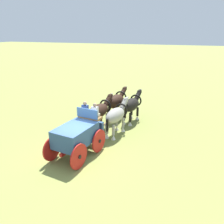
{
  "coord_description": "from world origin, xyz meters",
  "views": [
    {
      "loc": [
        -9.7,
        -5.82,
        6.54
      ],
      "look_at": [
        4.27,
        -0.46,
        1.2
      ],
      "focal_mm": 36.52,
      "sensor_mm": 36.0,
      "label": 1
    }
  ],
  "objects_px": {
    "show_wagon": "(78,134)",
    "draft_horse_lead_off": "(132,105)",
    "draft_horse_lead_near": "(116,101)",
    "draft_horse_rear_off": "(116,115)",
    "draft_horse_rear_near": "(99,111)"
  },
  "relations": [
    {
      "from": "draft_horse_rear_off",
      "to": "draft_horse_lead_near",
      "type": "height_order",
      "value": "draft_horse_lead_near"
    },
    {
      "from": "draft_horse_lead_near",
      "to": "draft_horse_lead_off",
      "type": "bearing_deg",
      "value": -96.43
    },
    {
      "from": "show_wagon",
      "to": "draft_horse_lead_near",
      "type": "height_order",
      "value": "show_wagon"
    },
    {
      "from": "draft_horse_rear_near",
      "to": "draft_horse_lead_near",
      "type": "distance_m",
      "value": 2.59
    },
    {
      "from": "show_wagon",
      "to": "draft_horse_lead_near",
      "type": "distance_m",
      "value": 6.01
    },
    {
      "from": "draft_horse_rear_near",
      "to": "draft_horse_rear_off",
      "type": "relative_size",
      "value": 1.04
    },
    {
      "from": "draft_horse_rear_off",
      "to": "draft_horse_lead_near",
      "type": "relative_size",
      "value": 1.01
    },
    {
      "from": "draft_horse_lead_off",
      "to": "draft_horse_rear_off",
      "type": "bearing_deg",
      "value": 173.02
    },
    {
      "from": "draft_horse_rear_near",
      "to": "draft_horse_lead_near",
      "type": "bearing_deg",
      "value": -6.98
    },
    {
      "from": "draft_horse_rear_near",
      "to": "show_wagon",
      "type": "bearing_deg",
      "value": -176.11
    },
    {
      "from": "show_wagon",
      "to": "draft_horse_lead_off",
      "type": "height_order",
      "value": "show_wagon"
    },
    {
      "from": "draft_horse_rear_near",
      "to": "draft_horse_rear_off",
      "type": "height_order",
      "value": "draft_horse_rear_near"
    },
    {
      "from": "show_wagon",
      "to": "draft_horse_rear_near",
      "type": "xyz_separation_m",
      "value": [
        3.44,
        0.23,
        0.16
      ]
    },
    {
      "from": "show_wagon",
      "to": "draft_horse_lead_off",
      "type": "xyz_separation_m",
      "value": [
        5.86,
        -1.37,
        0.09
      ]
    },
    {
      "from": "draft_horse_rear_near",
      "to": "draft_horse_lead_near",
      "type": "relative_size",
      "value": 1.06
    }
  ]
}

